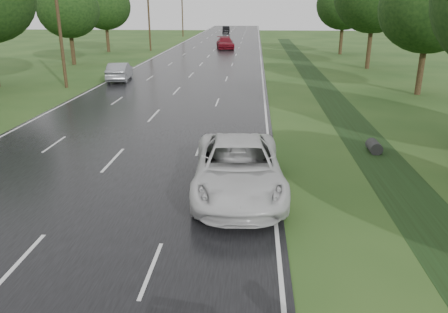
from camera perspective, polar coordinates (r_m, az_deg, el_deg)
ground at (r=12.76m, az=-25.37°, el=-12.73°), size 220.00×220.00×0.00m
road at (r=55.00m, az=-2.38°, el=12.59°), size 14.00×180.00×0.04m
edge_stripe_east at (r=54.67m, az=4.85°, el=12.52°), size 0.12×180.00×0.01m
edge_stripe_west at (r=56.13m, az=-9.41°, el=12.51°), size 0.12×180.00×0.01m
center_line at (r=54.99m, az=-2.38°, el=12.61°), size 0.12×180.00×0.01m
drainage_ditch at (r=29.24m, az=14.81°, el=6.10°), size 2.20×120.00×0.56m
utility_pole_mid at (r=37.53m, az=-20.78°, el=16.27°), size 1.60×0.26×10.00m
utility_pole_far at (r=66.08m, az=-9.81°, el=17.95°), size 1.60×0.26×10.00m
utility_pole_distant at (r=95.52m, az=-5.47°, el=18.44°), size 1.60×0.26×10.00m
tree_east_c at (r=35.47m, az=25.29°, el=17.13°), size 7.00×7.00×9.29m
tree_east_f at (r=62.37m, az=15.42°, el=18.59°), size 7.20×7.20×9.62m
tree_west_d at (r=52.35m, az=-19.68°, el=17.59°), size 6.60×6.60×8.80m
tree_west_f at (r=65.68m, az=-15.29°, el=18.39°), size 7.00×7.00×9.29m
white_pickup at (r=15.29m, az=1.87°, el=-1.45°), size 3.44×6.79×1.84m
silver_sedan at (r=39.97m, az=-13.48°, el=10.74°), size 2.21×4.89×1.56m
far_car_red at (r=67.98m, az=0.15°, el=14.61°), size 3.27×6.17×1.70m
far_car_dark at (r=107.63m, az=0.24°, el=16.26°), size 2.14×4.81×1.53m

